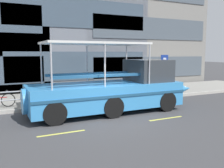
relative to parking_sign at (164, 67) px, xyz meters
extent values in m
plane|color=#3D3D3F|center=(-6.17, -4.08, -1.98)|extent=(120.00, 120.00, 0.00)
cube|color=gray|center=(-6.17, 1.52, -1.89)|extent=(32.00, 4.80, 0.18)
cube|color=#B2ADA3|center=(-6.17, -0.97, -1.89)|extent=(32.00, 0.18, 0.18)
cube|color=#DBD64C|center=(-8.57, -5.12, -1.97)|extent=(1.80, 0.12, 0.01)
cube|color=#DBD64C|center=(-3.77, -5.12, -1.97)|extent=(1.80, 0.12, 0.01)
cube|color=#3D4C5B|center=(-4.59, 4.29, 0.00)|extent=(11.09, 0.06, 2.17)
cube|color=#3D4C5B|center=(-4.59, 4.29, 3.94)|extent=(11.09, 0.06, 2.17)
cube|color=#4C5660|center=(2.12, 4.29, -0.29)|extent=(11.49, 0.06, 1.86)
cube|color=#4C5660|center=(2.12, 4.29, 3.09)|extent=(11.49, 0.06, 1.86)
cylinder|color=#9EA0A8|center=(-5.59, -0.63, -0.96)|extent=(10.35, 0.07, 0.07)
cylinder|color=#9EA0A8|center=(-5.59, -0.63, -1.38)|extent=(10.35, 0.06, 0.06)
cylinder|color=#9EA0A8|center=(-9.04, -0.63, -1.38)|extent=(0.09, 0.09, 0.83)
cylinder|color=#9EA0A8|center=(-7.32, -0.63, -1.38)|extent=(0.09, 0.09, 0.83)
cylinder|color=#9EA0A8|center=(-5.59, -0.63, -1.38)|extent=(0.09, 0.09, 0.83)
cylinder|color=#9EA0A8|center=(-3.87, -0.63, -1.38)|extent=(0.09, 0.09, 0.83)
cylinder|color=#9EA0A8|center=(-2.14, -0.63, -1.38)|extent=(0.09, 0.09, 0.83)
cylinder|color=#9EA0A8|center=(-0.42, -0.63, -1.38)|extent=(0.09, 0.09, 0.83)
cylinder|color=#4C4F54|center=(0.00, 0.03, -0.49)|extent=(0.08, 0.08, 2.62)
cube|color=navy|center=(0.00, -0.02, 0.47)|extent=(0.60, 0.04, 0.76)
cube|color=white|center=(0.00, -0.04, 0.47)|extent=(0.24, 0.01, 0.36)
torus|color=black|center=(-10.13, -0.21, -1.45)|extent=(0.70, 0.04, 0.70)
cylinder|color=#A5A5AA|center=(-10.17, -0.21, -0.95)|extent=(0.03, 0.46, 0.03)
cube|color=#388CD1|center=(-5.69, -2.77, -1.11)|extent=(7.63, 2.61, 1.19)
cone|color=#388CD1|center=(-1.02, -2.77, -1.11)|extent=(1.72, 1.13, 1.13)
cylinder|color=#388CD1|center=(-9.51, -2.77, -1.11)|extent=(0.38, 1.13, 1.13)
cube|color=navy|center=(-5.69, -4.10, -0.96)|extent=(7.63, 0.04, 0.12)
sphere|color=white|center=(-0.59, -2.77, -1.06)|extent=(0.22, 0.22, 0.22)
cube|color=#33383D|center=(-3.21, -2.77, 0.06)|extent=(1.91, 2.20, 1.15)
cube|color=silver|center=(-6.27, -2.77, 1.44)|extent=(4.96, 2.41, 0.10)
cylinder|color=#B2B2B7|center=(-3.91, -1.62, 0.44)|extent=(0.07, 0.07, 1.91)
cylinder|color=#B2B2B7|center=(-3.91, -3.92, 0.44)|extent=(0.07, 0.07, 1.91)
cylinder|color=#B2B2B7|center=(-6.27, -1.62, 0.44)|extent=(0.07, 0.07, 1.91)
cylinder|color=#B2B2B7|center=(-6.27, -3.92, 0.44)|extent=(0.07, 0.07, 1.91)
cylinder|color=#B2B2B7|center=(-8.63, -1.62, 0.44)|extent=(0.07, 0.07, 1.91)
cylinder|color=#B2B2B7|center=(-8.63, -3.92, 0.44)|extent=(0.07, 0.07, 1.91)
cube|color=navy|center=(-6.27, -2.14, -0.07)|extent=(4.56, 0.28, 0.12)
cube|color=navy|center=(-6.27, -3.40, -0.07)|extent=(4.56, 0.28, 0.12)
cylinder|color=black|center=(-2.83, -1.57, -1.48)|extent=(1.00, 0.28, 1.00)
cylinder|color=black|center=(-2.83, -3.97, -1.48)|extent=(1.00, 0.28, 1.00)
cylinder|color=black|center=(-5.89, -1.57, -1.48)|extent=(1.00, 0.28, 1.00)
cylinder|color=black|center=(-5.89, -3.97, -1.48)|extent=(1.00, 0.28, 1.00)
cylinder|color=black|center=(-8.56, -1.57, -1.48)|extent=(1.00, 0.28, 1.00)
cylinder|color=black|center=(-8.56, -3.97, -1.48)|extent=(1.00, 0.28, 1.00)
cylinder|color=#1E2338|center=(-1.52, 0.48, -1.36)|extent=(0.11, 0.11, 0.88)
cylinder|color=#1E2338|center=(-1.67, 0.57, -1.36)|extent=(0.11, 0.11, 0.88)
cube|color=#236B47|center=(-1.60, 0.53, -0.60)|extent=(0.38, 0.34, 0.63)
cylinder|color=#236B47|center=(-1.41, 0.41, -0.63)|extent=(0.08, 0.08, 0.56)
cylinder|color=#236B47|center=(-1.78, 0.64, -0.63)|extent=(0.08, 0.08, 0.56)
sphere|color=tan|center=(-1.60, 0.53, -0.14)|extent=(0.24, 0.24, 0.24)
camera|label=1|loc=(-10.70, -13.87, 1.00)|focal=39.43mm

